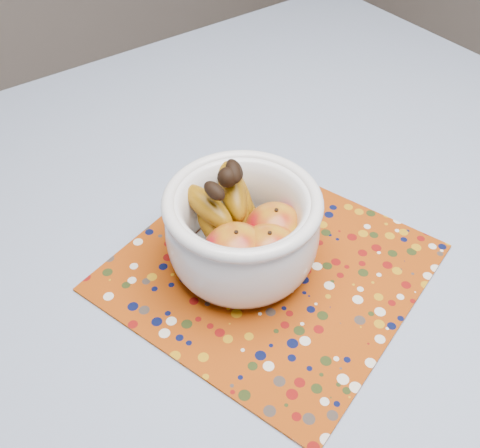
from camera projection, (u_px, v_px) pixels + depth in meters
The scene contains 4 objects.
table at pixel (302, 291), 0.83m from camera, with size 1.20×1.20×0.75m.
tablecloth at pixel (307, 253), 0.77m from camera, with size 1.32×1.32×0.01m, color slate.
placemat at pixel (269, 267), 0.75m from camera, with size 0.36×0.36×0.00m, color #8D3407.
fruit_bowl at pixel (242, 226), 0.71m from camera, with size 0.20×0.20×0.14m.
Camera 1 is at (-0.38, -0.37, 1.33)m, focal length 42.00 mm.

